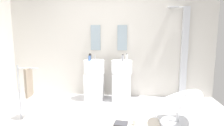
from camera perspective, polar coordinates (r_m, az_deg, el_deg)
rear_partition at (r=4.61m, az=-0.83°, el=6.45°), size 4.80×0.10×2.60m
pedestal_sink_left at (r=4.42m, az=-5.18°, el=-4.57°), size 0.45×0.45×0.99m
pedestal_sink_right at (r=4.36m, az=2.81°, el=-4.73°), size 0.45×0.45×0.99m
vanity_mirror_left at (r=4.57m, az=-4.77°, el=7.32°), size 0.22×0.03×0.57m
vanity_mirror_right at (r=4.52m, az=2.99°, el=7.32°), size 0.22×0.03×0.57m
shower_column at (r=4.65m, az=20.04°, el=3.22°), size 0.49×0.24×2.05m
lounge_chair at (r=3.40m, az=18.58°, el=-11.33°), size 1.06×1.06×0.65m
towel_rack at (r=3.66m, az=-23.36°, el=-5.55°), size 0.37×0.22×0.95m
magazine_charcoal at (r=3.36m, az=2.62°, el=-17.12°), size 0.24×0.22×0.03m
coffee_mug at (r=3.36m, az=6.85°, el=-16.58°), size 0.09×0.09×0.09m
soap_bottle_black at (r=4.40m, az=-6.39°, el=1.77°), size 0.06×0.06×0.15m
soap_bottle_grey at (r=4.16m, az=3.14°, el=1.43°), size 0.05×0.05×0.15m
soap_bottle_blue at (r=4.23m, az=-6.55°, el=1.42°), size 0.05×0.05×0.14m
soap_bottle_white at (r=4.39m, az=4.28°, el=1.76°), size 0.05×0.05×0.14m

